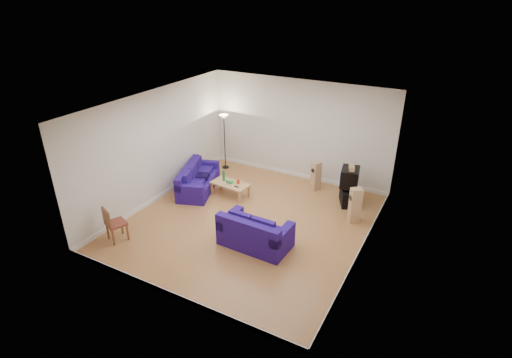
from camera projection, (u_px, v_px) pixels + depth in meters
The scene contains 16 objects.
room at pixel (248, 169), 10.01m from camera, with size 6.01×6.51×3.21m.
sofa_three_seat at pixel (197, 181), 12.24m from camera, with size 1.47×2.15×0.76m.
sofa_loveseat at pixel (254, 235), 9.55m from camera, with size 1.71×1.00×0.84m.
coffee_table at pixel (230, 185), 11.87m from camera, with size 1.18×0.66×0.41m.
bottle at pixel (224, 175), 11.94m from camera, with size 0.08×0.08×0.33m, color #197233.
tissue_box at pixel (229, 182), 11.84m from camera, with size 0.20×0.11×0.08m, color green.
red_canister at pixel (238, 182), 11.79m from camera, with size 0.09×0.09×0.13m, color red.
remote at pixel (236, 187), 11.61m from camera, with size 0.14×0.04×0.02m, color black.
tv_stand at pixel (348, 196), 11.49m from camera, with size 0.77×0.43×0.47m, color black.
av_receiver at pixel (348, 187), 11.39m from camera, with size 0.43×0.35×0.10m, color black.
television at pixel (350, 177), 11.27m from camera, with size 0.61×0.74×0.51m.
centre_speaker at pixel (352, 167), 11.09m from camera, with size 0.36×0.14×0.13m, color tan.
speaker_left at pixel (316, 176), 12.19m from camera, with size 0.31×0.34×0.91m.
speaker_right at pixel (355, 205), 10.49m from camera, with size 0.37×0.35×0.98m.
floor_lamp at pixel (224, 124), 13.19m from camera, with size 0.32×0.32×1.89m.
dining_chair at pixel (113, 223), 9.68m from camera, with size 0.58×0.58×0.92m.
Camera 1 is at (4.51, -7.93, 5.68)m, focal length 28.00 mm.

